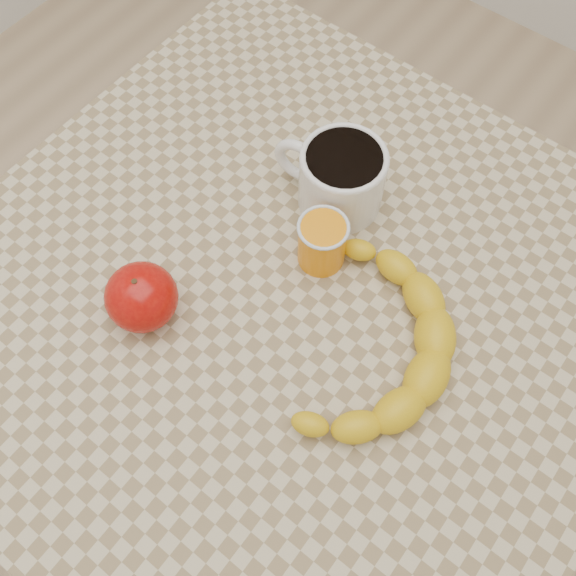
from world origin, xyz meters
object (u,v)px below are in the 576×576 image
Objects in this scene: apple at (141,297)px; coffee_mug at (340,176)px; banana at (375,346)px; orange_juice_glass at (322,242)px; table at (288,325)px.

coffee_mug is at bearing 72.67° from apple.
banana is at bearing -43.57° from coffee_mug.
coffee_mug reaches higher than banana.
orange_juice_glass is 0.73× the size of apple.
coffee_mug is 2.16× the size of orange_juice_glass.
coffee_mug is (-0.03, 0.15, 0.13)m from table.
coffee_mug reaches higher than orange_juice_glass.
orange_juice_glass is 0.21m from apple.
table is 0.16m from banana.
orange_juice_glass is at bearing -67.27° from coffee_mug.
table is 11.38× the size of orange_juice_glass.
orange_juice_glass is 0.22× the size of banana.
banana is (0.15, -0.15, -0.02)m from coffee_mug.
coffee_mug is 0.47× the size of banana.
apple is (-0.12, -0.18, 0.00)m from orange_juice_glass.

